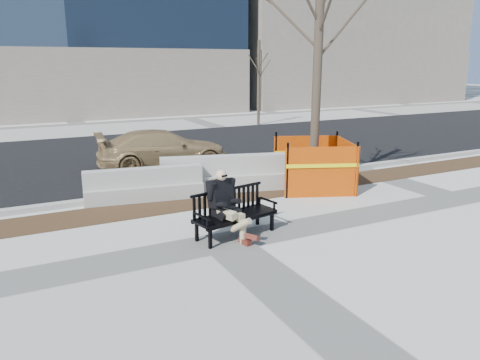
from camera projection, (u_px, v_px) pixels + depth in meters
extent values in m
plane|color=beige|center=(225.00, 242.00, 8.48)|extent=(120.00, 120.00, 0.00)
cube|color=#47301C|center=(178.00, 204.00, 10.72)|extent=(40.00, 1.20, 0.02)
cube|color=black|center=(119.00, 157.00, 16.09)|extent=(60.00, 10.40, 0.01)
cube|color=#9E9B93|center=(165.00, 192.00, 11.53)|extent=(60.00, 0.25, 0.12)
imported|color=tan|center=(164.00, 167.00, 14.53)|extent=(4.18, 2.02, 1.17)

